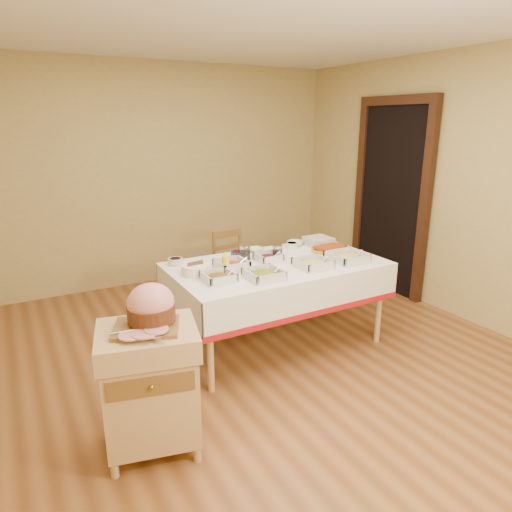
{
  "coord_description": "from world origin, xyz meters",
  "views": [
    {
      "loc": [
        -1.68,
        -2.88,
        1.94
      ],
      "look_at": [
        0.04,
        0.2,
        0.89
      ],
      "focal_mm": 32.0,
      "sensor_mm": 36.0,
      "label": 1
    }
  ],
  "objects": [
    {
      "name": "dining_chair",
      "position": [
        0.34,
        1.21,
        0.43
      ],
      "size": [
        0.41,
        0.4,
        0.84
      ],
      "color": "brown",
      "rests_on": "ground"
    },
    {
      "name": "brass_platter",
      "position": [
        0.94,
        0.39,
        0.78
      ],
      "size": [
        0.38,
        0.27,
        0.05
      ],
      "color": "#BE8335",
      "rests_on": "dining_table"
    },
    {
      "name": "preserve_jar_left",
      "position": [
        0.11,
        0.53,
        0.82
      ],
      "size": [
        0.1,
        0.1,
        0.13
      ],
      "color": "silver",
      "rests_on": "dining_table"
    },
    {
      "name": "mustard_bottle",
      "position": [
        -0.2,
        0.27,
        0.84
      ],
      "size": [
        0.06,
        0.06,
        0.18
      ],
      "color": "yellow",
      "rests_on": "dining_table"
    },
    {
      "name": "serving_dish_c",
      "position": [
        0.5,
        0.05,
        0.79
      ],
      "size": [
        0.26,
        0.26,
        0.11
      ],
      "color": "silver",
      "rests_on": "dining_table"
    },
    {
      "name": "bowl_white_imported",
      "position": [
        0.32,
        0.71,
        0.78
      ],
      "size": [
        0.16,
        0.16,
        0.03
      ],
      "primitive_type": "imported",
      "rotation": [
        0.0,
        0.0,
        0.14
      ],
      "color": "silver",
      "rests_on": "dining_table"
    },
    {
      "name": "bread_basket",
      "position": [
        -0.42,
        0.36,
        0.8
      ],
      "size": [
        0.22,
        0.22,
        0.1
      ],
      "color": "white",
      "rests_on": "dining_table"
    },
    {
      "name": "doorway",
      "position": [
        2.2,
        0.9,
        1.11
      ],
      "size": [
        0.09,
        1.1,
        2.2
      ],
      "color": "black",
      "rests_on": "ground"
    },
    {
      "name": "serving_dish_a",
      "position": [
        -0.33,
        0.13,
        0.79
      ],
      "size": [
        0.24,
        0.23,
        0.1
      ],
      "color": "silver",
      "rests_on": "dining_table"
    },
    {
      "name": "small_bowl_left",
      "position": [
        -0.48,
        0.68,
        0.79
      ],
      "size": [
        0.13,
        0.13,
        0.06
      ],
      "color": "silver",
      "rests_on": "dining_table"
    },
    {
      "name": "room_shell",
      "position": [
        0.0,
        0.0,
        1.3
      ],
      "size": [
        5.0,
        5.0,
        5.0
      ],
      "color": "brown",
      "rests_on": "ground"
    },
    {
      "name": "serving_dish_e",
      "position": [
        -0.11,
        0.34,
        0.8
      ],
      "size": [
        0.25,
        0.24,
        0.12
      ],
      "color": "silver",
      "rests_on": "dining_table"
    },
    {
      "name": "butcher_cart",
      "position": [
        -1.07,
        -0.51,
        0.45
      ],
      "size": [
        0.66,
        0.59,
        0.8
      ],
      "color": "tan",
      "rests_on": "ground"
    },
    {
      "name": "plate_stack",
      "position": [
        0.95,
        0.59,
        0.8
      ],
      "size": [
        0.23,
        0.23,
        0.08
      ],
      "color": "silver",
      "rests_on": "dining_table"
    },
    {
      "name": "small_bowl_right",
      "position": [
        0.67,
        0.63,
        0.79
      ],
      "size": [
        0.11,
        0.11,
        0.06
      ],
      "color": "silver",
      "rests_on": "dining_table"
    },
    {
      "name": "small_bowl_mid",
      "position": [
        0.08,
        0.6,
        0.79
      ],
      "size": [
        0.14,
        0.14,
        0.06
      ],
      "color": "navy",
      "rests_on": "dining_table"
    },
    {
      "name": "serving_dish_f",
      "position": [
        0.27,
        0.4,
        0.79
      ],
      "size": [
        0.21,
        0.2,
        0.1
      ],
      "color": "silver",
      "rests_on": "dining_table"
    },
    {
      "name": "serving_dish_d",
      "position": [
        0.87,
        0.05,
        0.8
      ],
      "size": [
        0.3,
        0.3,
        0.11
      ],
      "color": "silver",
      "rests_on": "dining_table"
    },
    {
      "name": "ham_on_board",
      "position": [
        -1.03,
        -0.48,
        0.91
      ],
      "size": [
        0.39,
        0.37,
        0.26
      ],
      "color": "brown",
      "rests_on": "butcher_cart"
    },
    {
      "name": "dining_table",
      "position": [
        0.3,
        0.3,
        0.6
      ],
      "size": [
        1.82,
        1.02,
        0.76
      ],
      "color": "tan",
      "rests_on": "ground"
    },
    {
      "name": "serving_dish_b",
      "position": [
        0.0,
        0.01,
        0.79
      ],
      "size": [
        0.26,
        0.26,
        0.11
      ],
      "color": "silver",
      "rests_on": "dining_table"
    },
    {
      "name": "bowl_small_imported",
      "position": [
        0.76,
        0.7,
        0.78
      ],
      "size": [
        0.17,
        0.17,
        0.05
      ],
      "primitive_type": "imported",
      "rotation": [
        0.0,
        0.0,
        0.14
      ],
      "color": "silver",
      "rests_on": "dining_table"
    },
    {
      "name": "preserve_jar_right",
      "position": [
        0.38,
        0.43,
        0.81
      ],
      "size": [
        0.09,
        0.09,
        0.12
      ],
      "color": "silver",
      "rests_on": "dining_table"
    }
  ]
}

